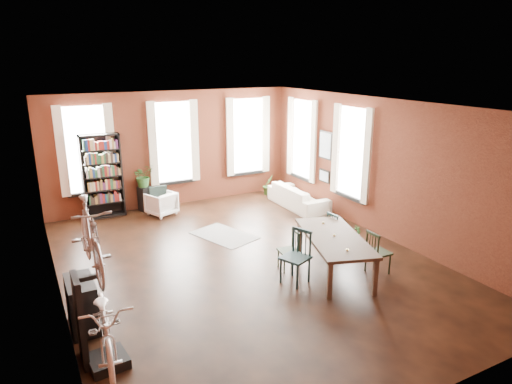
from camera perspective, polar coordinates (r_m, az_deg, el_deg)
room at (r=9.43m, az=-1.66°, el=4.73°), size 9.00×9.04×3.22m
dining_table at (r=9.10m, az=9.66°, el=-7.64°), size 1.63×2.39×0.75m
dining_chair_a at (r=8.53m, az=4.93°, el=-8.16°), size 0.61×0.61×1.01m
dining_chair_b at (r=9.08m, az=4.06°, el=-7.32°), size 0.41×0.41×0.79m
dining_chair_c at (r=9.21m, az=15.06°, el=-7.29°), size 0.40×0.40×0.86m
dining_chair_d at (r=10.19m, az=10.13°, el=-4.75°), size 0.41×0.41×0.82m
bookshelf at (r=12.46m, az=-18.65°, el=1.88°), size 1.00×0.32×2.20m
white_armchair at (r=12.42m, az=-11.76°, el=-1.28°), size 0.85×0.83×0.68m
cream_sofa at (r=12.83m, az=5.31°, el=-0.12°), size 0.61×2.08×0.81m
striped_rug at (r=10.88m, az=-4.02°, el=-5.43°), size 1.39×1.73×0.01m
bike_trainer at (r=6.94m, az=-18.01°, el=-19.43°), size 0.54×0.54×0.14m
bike_wall_rack at (r=6.80m, az=-21.13°, el=-14.79°), size 0.16×0.60×1.30m
console_table at (r=7.71m, az=-20.92°, el=-12.99°), size 0.40×0.80×0.80m
plant_stand at (r=12.87m, az=-13.59°, el=-0.82°), size 0.42×0.42×0.67m
plant_by_sofa at (r=14.02m, az=1.51°, el=0.23°), size 0.47×0.67×0.27m
plant_small at (r=10.72m, az=12.49°, el=-5.75°), size 0.33×0.44×0.14m
bicycle_floor at (r=6.41m, az=-18.57°, el=-12.19°), size 0.73×1.03×1.85m
bicycle_hung at (r=6.21m, az=-20.24°, el=-2.58°), size 0.47×1.00×1.66m
plant_on_stand at (r=12.75m, az=-13.91°, el=1.68°), size 0.73×0.76×0.48m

